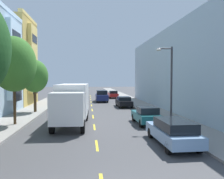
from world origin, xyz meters
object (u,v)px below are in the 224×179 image
at_px(parked_wagon_charcoal, 64,98).
at_px(parked_hatchback_teal, 146,115).
at_px(parked_sedan_black, 124,101).
at_px(parked_hatchback_red, 113,94).
at_px(street_tree_second, 14,64).
at_px(delivery_box_truck, 72,101).
at_px(parked_sedan_orange, 70,94).
at_px(moving_navy_sedan, 102,96).
at_px(parked_wagon_sky, 173,131).
at_px(parked_sedan_champagne, 73,91).
at_px(street_lamp, 169,79).
at_px(street_tree_third, 35,76).

height_order(parked_wagon_charcoal, parked_hatchback_teal, same).
relative_size(parked_sedan_black, parked_hatchback_teal, 1.12).
bearing_deg(parked_hatchback_red, parked_sedan_black, -90.49).
bearing_deg(street_tree_second, parked_wagon_charcoal, 82.88).
bearing_deg(delivery_box_truck, street_tree_second, -177.06).
height_order(parked_sedan_orange, parked_wagon_charcoal, parked_wagon_charcoal).
xyz_separation_m(parked_sedan_black, parked_hatchback_teal, (0.01, -12.00, 0.01)).
bearing_deg(moving_navy_sedan, parked_wagon_sky, -84.42).
xyz_separation_m(street_tree_second, parked_hatchback_red, (10.89, 26.07, -4.23)).
bearing_deg(parked_sedan_champagne, parked_hatchback_teal, -77.65).
bearing_deg(parked_hatchback_teal, street_lamp, -35.46).
bearing_deg(parked_sedan_black, street_tree_third, -157.65).
xyz_separation_m(parked_sedan_orange, parked_hatchback_red, (8.78, -2.68, 0.01)).
distance_m(parked_sedan_orange, parked_sedan_champagne, 10.88).
height_order(parked_wagon_charcoal, parked_sedan_champagne, parked_wagon_charcoal).
bearing_deg(moving_navy_sedan, street_tree_third, -124.04).
xyz_separation_m(parked_sedan_black, parked_hatchback_red, (0.12, 14.57, 0.01)).
xyz_separation_m(street_lamp, parked_wagon_charcoal, (-10.22, 18.52, -2.96)).
xyz_separation_m(parked_wagon_charcoal, parked_sedan_black, (8.66, -5.40, -0.05)).
relative_size(street_lamp, parked_hatchback_red, 1.54).
bearing_deg(moving_navy_sedan, parked_sedan_black, -71.57).
bearing_deg(parked_wagon_charcoal, parked_hatchback_teal, -63.54).
bearing_deg(parked_sedan_orange, parked_hatchback_red, -16.99).
relative_size(street_tree_second, parked_hatchback_teal, 1.76).
distance_m(parked_sedan_black, parked_sedan_champagne, 29.47).
distance_m(street_tree_second, street_lamp, 12.50).
xyz_separation_m(delivery_box_truck, parked_wagon_sky, (6.11, -6.83, -1.11)).
bearing_deg(moving_navy_sedan, street_lamp, -78.77).
bearing_deg(parked_wagon_sky, parked_wagon_charcoal, 110.11).
xyz_separation_m(parked_sedan_champagne, moving_navy_sedan, (6.21, -20.42, 0.24)).
distance_m(parked_hatchback_teal, moving_navy_sedan, 19.88).
relative_size(street_tree_second, street_tree_third, 1.22).
bearing_deg(street_tree_second, parked_hatchback_teal, -2.63).
bearing_deg(delivery_box_truck, parked_sedan_champagne, 93.80).
distance_m(street_tree_third, parked_sedan_orange, 22.04).
height_order(street_tree_third, parked_sedan_black, street_tree_third).
bearing_deg(street_lamp, parked_sedan_champagne, 104.08).
bearing_deg(parked_hatchback_red, street_tree_second, -112.67).
height_order(parked_sedan_black, parked_hatchback_teal, parked_hatchback_teal).
distance_m(street_lamp, parked_wagon_charcoal, 21.36).
height_order(street_tree_second, parked_hatchback_teal, street_tree_second).
height_order(street_tree_second, parked_wagon_charcoal, street_tree_second).
bearing_deg(moving_navy_sedan, parked_wagon_charcoal, -159.26).
bearing_deg(parked_wagon_charcoal, delivery_box_truck, -81.49).
distance_m(street_lamp, parked_sedan_champagne, 42.63).
relative_size(street_lamp, parked_wagon_sky, 1.31).
relative_size(delivery_box_truck, parked_sedan_orange, 1.81).
xyz_separation_m(street_lamp, parked_sedan_champagne, (-10.35, 41.25, -3.02)).
relative_size(street_tree_third, parked_hatchback_teal, 1.45).
relative_size(parked_wagon_charcoal, parked_wagon_sky, 1.00).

